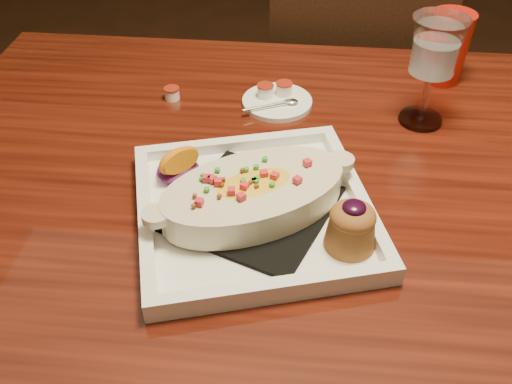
# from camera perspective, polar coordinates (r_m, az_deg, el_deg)

# --- Properties ---
(table) EXTENTS (1.50, 0.90, 0.75)m
(table) POSITION_cam_1_polar(r_m,az_deg,el_deg) (0.95, 10.81, -3.25)
(table) COLOR #601C0D
(table) RESTS_ON floor
(chair_far) EXTENTS (0.42, 0.42, 0.93)m
(chair_far) POSITION_cam_1_polar(r_m,az_deg,el_deg) (1.55, 9.11, 8.93)
(chair_far) COLOR black
(chair_far) RESTS_ON floor
(plate) EXTENTS (0.40, 0.40, 0.08)m
(plate) POSITION_cam_1_polar(r_m,az_deg,el_deg) (0.79, 0.30, -0.98)
(plate) COLOR white
(plate) RESTS_ON table
(goblet) EXTENTS (0.09, 0.09, 0.19)m
(goblet) POSITION_cam_1_polar(r_m,az_deg,el_deg) (0.98, 17.44, 13.15)
(goblet) COLOR silver
(goblet) RESTS_ON table
(saucer) EXTENTS (0.13, 0.13, 0.09)m
(saucer) POSITION_cam_1_polar(r_m,az_deg,el_deg) (1.05, 2.00, 9.22)
(saucer) COLOR white
(saucer) RESTS_ON table
(creamer_loose) EXTENTS (0.03, 0.03, 0.02)m
(creamer_loose) POSITION_cam_1_polar(r_m,az_deg,el_deg) (1.07, -8.40, 9.74)
(creamer_loose) COLOR white
(creamer_loose) RESTS_ON table
(red_tumbler) EXTENTS (0.08, 0.08, 0.13)m
(red_tumbler) POSITION_cam_1_polar(r_m,az_deg,el_deg) (1.16, 18.58, 13.51)
(red_tumbler) COLOR red
(red_tumbler) RESTS_ON table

